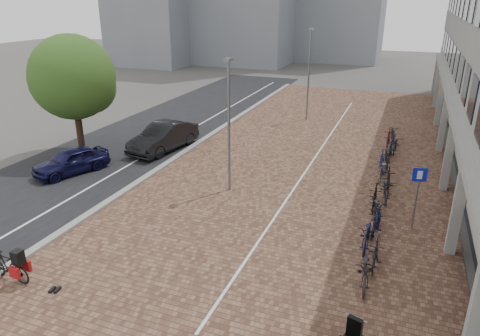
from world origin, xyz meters
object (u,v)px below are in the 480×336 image
at_px(car_navy, 71,161).
at_px(parking_sign, 418,188).
at_px(car_dark, 164,137).
at_px(hero_bike, 8,266).

xyz_separation_m(car_navy, parking_sign, (16.58, 0.03, 1.09)).
distance_m(car_navy, parking_sign, 16.61).
bearing_deg(car_dark, parking_sign, -11.06).
relative_size(car_navy, car_dark, 0.79).
height_order(car_dark, hero_bike, car_dark).
bearing_deg(car_navy, car_dark, 84.37).
bearing_deg(parking_sign, car_dark, 144.54).
bearing_deg(parking_sign, hero_bike, -161.61).
relative_size(car_navy, parking_sign, 1.50).
bearing_deg(car_dark, car_navy, -109.37).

